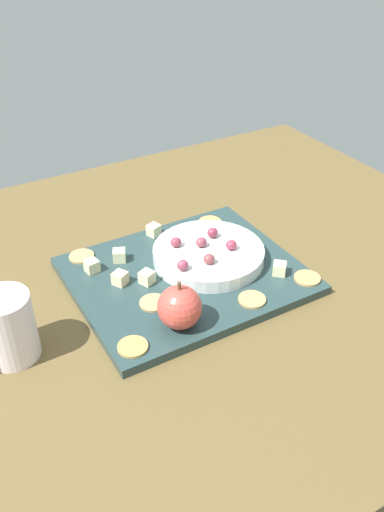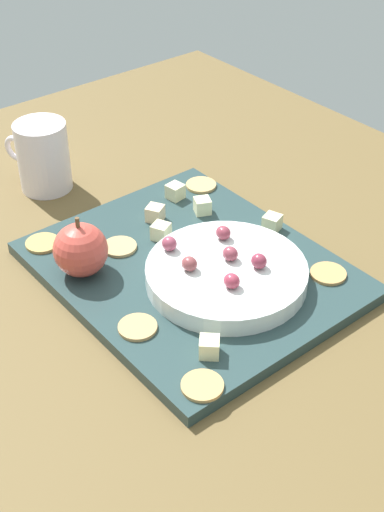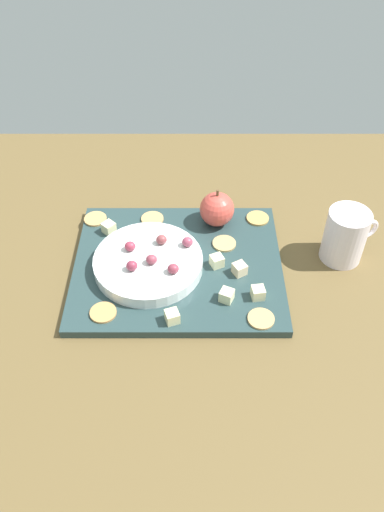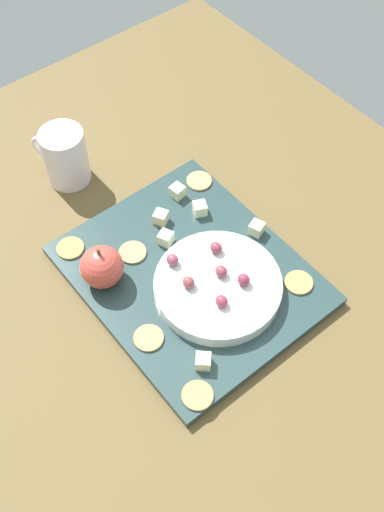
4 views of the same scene
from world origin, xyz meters
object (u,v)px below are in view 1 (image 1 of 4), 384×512
(cheese_cube_0, at_px, (119,255))
(grape_0, at_px, (231,245))
(apple_whole, at_px, (180,307))
(cup, at_px, (7,328))
(grape_2, at_px, (201,242))
(grape_4, at_px, (209,259))
(cracker_3, at_px, (82,256))
(cheese_cube_4, at_px, (156,229))
(cracker_1, at_px, (210,222))
(cheese_cube_3, at_px, (120,278))
(grape_5, at_px, (213,233))
(grape_3, at_px, (183,265))
(cheese_cube_5, at_px, (147,277))
(cracker_5, at_px, (307,278))
(cheese_cube_2, at_px, (92,266))
(platter, at_px, (186,276))
(cracker_0, at_px, (252,299))
(cracker_4, at_px, (133,347))
(cracker_2, at_px, (153,303))
(cheese_cube_1, at_px, (279,269))
(grape_1, at_px, (175,242))
(serving_dish, at_px, (208,254))

(cheese_cube_0, xyz_separation_m, grape_0, (-0.16, 0.09, 0.02))
(apple_whole, xyz_separation_m, cup, (0.22, -0.08, 0.00))
(grape_2, relative_size, grape_4, 1.00)
(cracker_3, distance_m, grape_2, 0.20)
(cheese_cube_4, xyz_separation_m, cracker_1, (-0.11, 0.01, -0.01))
(apple_whole, bearing_deg, cup, -18.88)
(cheese_cube_3, relative_size, grape_5, 1.07)
(cracker_3, distance_m, grape_3, 0.19)
(cheese_cube_5, distance_m, cracker_5, 0.26)
(cracker_5, bearing_deg, cheese_cube_2, -33.69)
(platter, distance_m, grape_0, 0.09)
(cracker_0, relative_size, grape_0, 2.22)
(grape_4, xyz_separation_m, cup, (0.32, 0.01, 0.00))
(cracker_4, bearing_deg, cracker_2, -133.58)
(platter, distance_m, cheese_cube_2, 0.15)
(cracker_5, bearing_deg, grape_4, -34.40)
(cheese_cube_0, distance_m, cheese_cube_4, 0.10)
(cheese_cube_5, bearing_deg, cheese_cube_2, -48.66)
(cheese_cube_1, distance_m, cracker_2, 0.21)
(grape_4, bearing_deg, platter, -42.32)
(cheese_cube_0, distance_m, grape_5, 0.16)
(grape_5, bearing_deg, cheese_cube_0, -16.55)
(cracker_2, xyz_separation_m, cracker_4, (0.07, 0.07, 0.00))
(cheese_cube_2, bearing_deg, cheese_cube_4, -160.88)
(cheese_cube_4, distance_m, cracker_2, 0.20)
(grape_2, height_order, cup, cup)
(cheese_cube_2, bearing_deg, platter, 149.19)
(cheese_cube_4, xyz_separation_m, grape_4, (-0.02, 0.15, 0.02))
(cheese_cube_4, xyz_separation_m, cracker_5, (-0.15, 0.24, -0.01))
(cracker_3, distance_m, grape_1, 0.16)
(cheese_cube_2, distance_m, cracker_5, 0.35)
(cracker_4, bearing_deg, grape_4, -152.82)
(cracker_1, bearing_deg, apple_whole, 49.68)
(apple_whole, height_order, grape_0, apple_whole)
(serving_dish, relative_size, apple_whole, 2.91)
(cracker_4, distance_m, grape_4, 0.20)
(platter, distance_m, cheese_cube_3, 0.11)
(cracker_0, bearing_deg, cheese_cube_2, -46.73)
(apple_whole, height_order, grape_3, apple_whole)
(apple_whole, height_order, cheese_cube_1, apple_whole)
(cheese_cube_1, bearing_deg, cracker_0, 23.81)
(grape_4, bearing_deg, cracker_3, -43.17)
(platter, distance_m, cheese_cube_4, 0.13)
(grape_3, bearing_deg, grape_1, -108.76)
(platter, distance_m, grape_1, 0.06)
(cheese_cube_1, bearing_deg, cheese_cube_0, -38.27)
(cracker_1, bearing_deg, cheese_cube_2, 7.88)
(cheese_cube_4, height_order, grape_2, grape_2)
(cracker_2, height_order, grape_1, grape_1)
(cheese_cube_4, distance_m, grape_1, 0.09)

